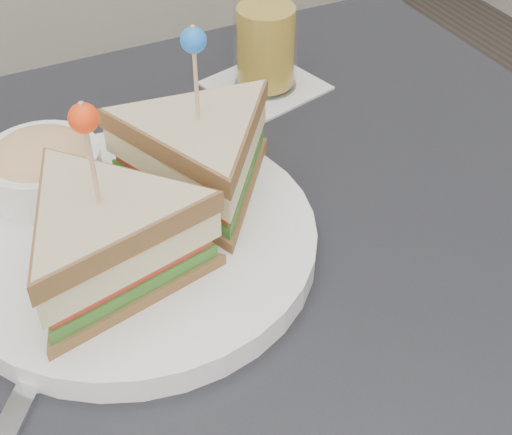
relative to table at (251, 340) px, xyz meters
name	(u,v)px	position (x,y,z in m)	size (l,w,h in m)	color
table	(251,340)	(0.00, 0.00, 0.00)	(0.80, 0.80, 0.75)	black
plate_meal	(140,203)	(-0.06, 0.07, 0.12)	(0.36, 0.36, 0.17)	white
cutlery_knife	(62,321)	(-0.14, 0.02, 0.08)	(0.15, 0.19, 0.01)	silver
drink_set	(266,35)	(0.14, 0.25, 0.14)	(0.13, 0.13, 0.14)	silver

